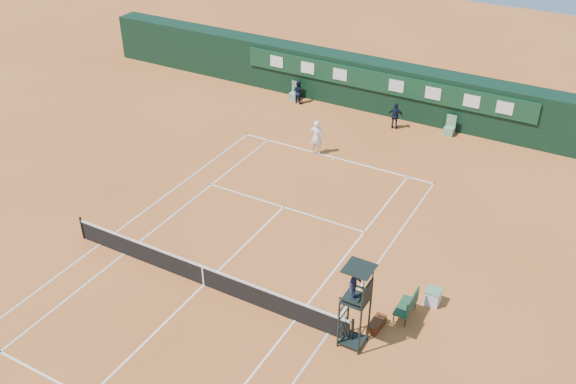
% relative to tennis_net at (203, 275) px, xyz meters
% --- Properties ---
extents(ground, '(90.00, 90.00, 0.00)m').
position_rel_tennis_net_xyz_m(ground, '(0.00, 0.00, -0.51)').
color(ground, '#C96B2F').
rests_on(ground, ground).
extents(court_lines, '(11.05, 23.85, 0.01)m').
position_rel_tennis_net_xyz_m(court_lines, '(0.00, 0.00, -0.50)').
color(court_lines, white).
rests_on(court_lines, ground).
extents(tennis_net, '(12.90, 0.10, 1.10)m').
position_rel_tennis_net_xyz_m(tennis_net, '(0.00, 0.00, 0.00)').
color(tennis_net, black).
rests_on(tennis_net, ground).
extents(back_wall, '(40.00, 1.65, 3.00)m').
position_rel_tennis_net_xyz_m(back_wall, '(0.00, 18.74, 1.00)').
color(back_wall, black).
rests_on(back_wall, ground).
extents(linesman_chair_left, '(0.55, 0.50, 1.15)m').
position_rel_tennis_net_xyz_m(linesman_chair_left, '(-5.50, 17.48, -0.19)').
color(linesman_chair_left, '#619571').
rests_on(linesman_chair_left, ground).
extents(linesman_chair_right, '(0.55, 0.50, 1.15)m').
position_rel_tennis_net_xyz_m(linesman_chair_right, '(4.50, 17.48, -0.19)').
color(linesman_chair_right, '#639771').
rests_on(linesman_chair_right, ground).
extents(umpire_chair, '(0.96, 0.95, 3.42)m').
position_rel_tennis_net_xyz_m(umpire_chair, '(6.42, 0.00, 1.95)').
color(umpire_chair, black).
rests_on(umpire_chair, ground).
extents(player_bench, '(0.56, 1.20, 1.10)m').
position_rel_tennis_net_xyz_m(player_bench, '(7.66, 2.21, 0.09)').
color(player_bench, '#1B452A').
rests_on(player_bench, ground).
extents(tennis_bag, '(0.45, 0.91, 0.33)m').
position_rel_tennis_net_xyz_m(tennis_bag, '(6.87, 1.14, -0.34)').
color(tennis_bag, black).
rests_on(tennis_bag, ground).
extents(cooler, '(0.57, 0.57, 0.65)m').
position_rel_tennis_net_xyz_m(cooler, '(8.22, 3.38, -0.18)').
color(cooler, silver).
rests_on(cooler, ground).
extents(tennis_ball, '(0.06, 0.06, 0.06)m').
position_rel_tennis_net_xyz_m(tennis_ball, '(-0.40, 11.11, -0.48)').
color(tennis_ball, yellow).
rests_on(tennis_ball, ground).
extents(player, '(0.80, 0.62, 1.95)m').
position_rel_tennis_net_xyz_m(player, '(-1.06, 11.80, 0.47)').
color(player, white).
rests_on(player, ground).
extents(ball_kid_left, '(0.78, 0.65, 1.46)m').
position_rel_tennis_net_xyz_m(ball_kid_left, '(-5.06, 17.15, 0.22)').
color(ball_kid_left, black).
rests_on(ball_kid_left, ground).
extents(ball_kid_right, '(0.97, 0.55, 1.56)m').
position_rel_tennis_net_xyz_m(ball_kid_right, '(1.51, 16.73, 0.27)').
color(ball_kid_right, black).
rests_on(ball_kid_right, ground).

